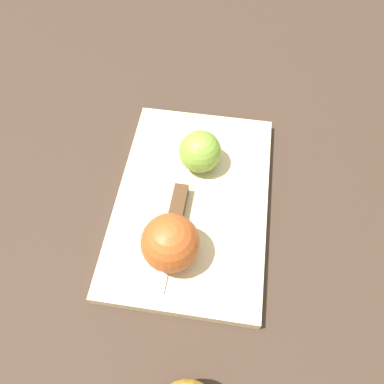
% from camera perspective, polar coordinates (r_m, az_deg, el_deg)
% --- Properties ---
extents(ground_plane, '(4.00, 4.00, 0.00)m').
position_cam_1_polar(ground_plane, '(0.64, 0.00, -1.90)').
color(ground_plane, '#38281E').
extents(cutting_board, '(0.38, 0.26, 0.02)m').
position_cam_1_polar(cutting_board, '(0.63, 0.00, -1.44)').
color(cutting_board, '#D1B789').
rests_on(cutting_board, ground_plane).
extents(apple_half_left, '(0.07, 0.07, 0.07)m').
position_cam_1_polar(apple_half_left, '(0.63, 0.91, 6.24)').
color(apple_half_left, olive).
rests_on(apple_half_left, cutting_board).
extents(apple_half_right, '(0.09, 0.09, 0.09)m').
position_cam_1_polar(apple_half_right, '(0.54, -3.32, -7.71)').
color(apple_half_right, '#AD4C1E').
rests_on(apple_half_right, cutting_board).
extents(knife, '(0.18, 0.02, 0.02)m').
position_cam_1_polar(knife, '(0.60, -2.27, -2.76)').
color(knife, silver).
rests_on(knife, cutting_board).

